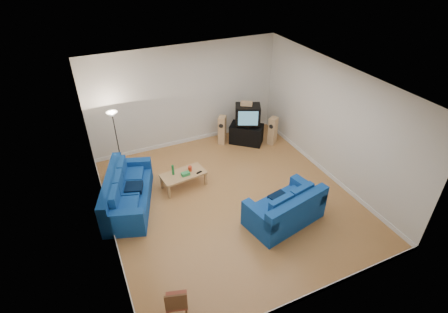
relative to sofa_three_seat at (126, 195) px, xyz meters
name	(u,v)px	position (x,y,z in m)	size (l,w,h in m)	color
room	(231,149)	(2.48, -0.89, 1.21)	(6.01, 6.51, 3.21)	#995F2F
sofa_three_seat	(126,195)	(0.00, 0.00, 0.00)	(1.68, 2.50, 0.89)	navy
sofa_loveseat	(286,211)	(3.32, -2.17, 0.01)	(1.98, 1.36, 0.91)	navy
coffee_table	(183,175)	(1.56, 0.14, 0.04)	(1.24, 0.73, 0.43)	tan
bottle	(173,170)	(1.31, 0.22, 0.24)	(0.07, 0.07, 0.28)	#197233
tissue_box	(186,174)	(1.60, 0.04, 0.14)	(0.22, 0.12, 0.09)	green
red_canister	(190,169)	(1.77, 0.18, 0.17)	(0.10, 0.10, 0.14)	red
remote	(199,172)	(1.97, 0.00, 0.11)	(0.16, 0.05, 0.02)	black
tv_stand	(246,134)	(4.20, 1.52, -0.01)	(1.03, 0.57, 0.63)	black
av_receiver	(246,125)	(4.17, 1.49, 0.35)	(0.40, 0.33, 0.09)	black
television	(248,114)	(4.22, 1.51, 0.69)	(0.94, 0.84, 0.59)	black
centre_speaker	(246,104)	(4.18, 1.55, 1.05)	(0.36, 0.15, 0.13)	tan
speaker_left	(222,130)	(3.46, 1.81, 0.15)	(0.35, 0.36, 0.96)	tan
speaker_right	(273,131)	(4.93, 1.10, 0.14)	(0.35, 0.33, 0.93)	tan
floor_lamp	(114,122)	(0.20, 1.81, 1.14)	(0.31, 0.31, 1.78)	black
dining_chair	(176,302)	(0.20, -3.47, 0.12)	(0.48, 0.48, 0.80)	brown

